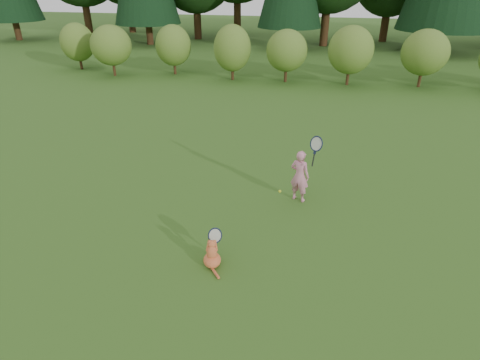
# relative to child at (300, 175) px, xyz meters

# --- Properties ---
(ground) EXTENTS (100.00, 100.00, 0.00)m
(ground) POSITION_rel_child_xyz_m (-1.45, -1.45, -0.65)
(ground) COLOR #295919
(ground) RESTS_ON ground
(shrub_row) EXTENTS (28.00, 3.00, 2.80)m
(shrub_row) POSITION_rel_child_xyz_m (-1.45, 11.55, 0.75)
(shrub_row) COLOR #527925
(shrub_row) RESTS_ON ground
(child) EXTENTS (0.74, 0.52, 1.84)m
(child) POSITION_rel_child_xyz_m (0.00, 0.00, 0.00)
(child) COLOR pink
(child) RESTS_ON ground
(cat) EXTENTS (0.47, 0.77, 0.74)m
(cat) POSITION_rel_child_xyz_m (-1.30, -2.72, -0.37)
(cat) COLOR #CB4B27
(cat) RESTS_ON ground
(tennis_ball) EXTENTS (0.06, 0.06, 0.06)m
(tennis_ball) POSITION_rel_child_xyz_m (-0.36, -0.78, -0.05)
(tennis_ball) COLOR #BEC817
(tennis_ball) RESTS_ON ground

